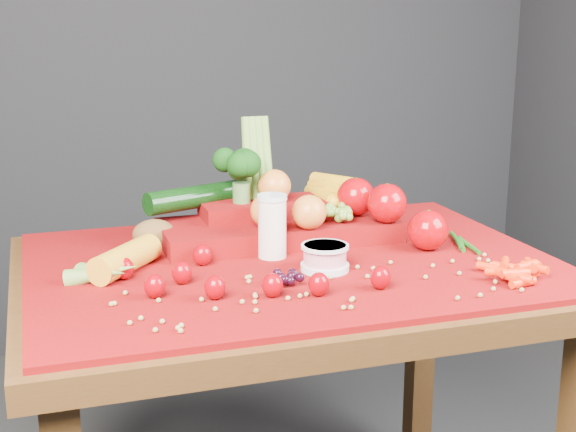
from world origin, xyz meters
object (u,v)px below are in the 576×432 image
object	(u,v)px
produce_mound	(292,213)
milk_glass	(272,224)
yogurt_bowl	(325,257)
table	(291,309)

from	to	relation	value
produce_mound	milk_glass	bearing A→B (deg)	-124.64
milk_glass	yogurt_bowl	world-z (taller)	milk_glass
table	yogurt_bowl	size ratio (longest dim) A/B	11.49
milk_glass	yogurt_bowl	distance (m)	0.14
table	milk_glass	bearing A→B (deg)	133.64
table	milk_glass	size ratio (longest dim) A/B	8.33
milk_glass	produce_mound	distance (m)	0.14
milk_glass	produce_mound	world-z (taller)	produce_mound
table	yogurt_bowl	bearing A→B (deg)	-63.56
table	produce_mound	xyz separation A→B (m)	(0.05, 0.15, 0.17)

